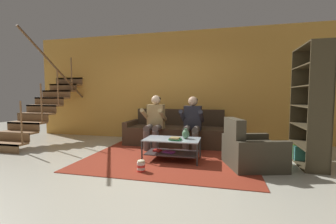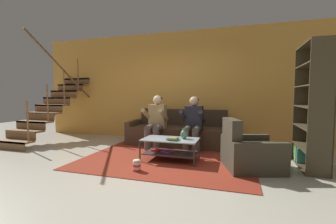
{
  "view_description": "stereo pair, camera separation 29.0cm",
  "coord_description": "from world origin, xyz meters",
  "px_view_note": "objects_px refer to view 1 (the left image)",
  "views": [
    {
      "loc": [
        1.19,
        -3.55,
        1.2
      ],
      "look_at": [
        0.12,
        0.91,
        0.86
      ],
      "focal_mm": 24.0,
      "sensor_mm": 36.0,
      "label": 1
    },
    {
      "loc": [
        1.47,
        -3.48,
        1.2
      ],
      "look_at": [
        0.12,
        0.91,
        0.86
      ],
      "focal_mm": 24.0,
      "sensor_mm": 36.0,
      "label": 2
    }
  ],
  "objects_px": {
    "couch": "(178,133)",
    "armchair": "(251,151)",
    "person_seated_right": "(192,121)",
    "bookshelf": "(311,113)",
    "popcorn_tub": "(141,166)",
    "vase": "(186,134)",
    "book_stack": "(175,139)",
    "coffee_table": "(172,146)",
    "person_seated_left": "(155,120)"
  },
  "relations": [
    {
      "from": "person_seated_left",
      "to": "person_seated_right",
      "type": "distance_m",
      "value": 0.85
    },
    {
      "from": "bookshelf",
      "to": "vase",
      "type": "bearing_deg",
      "value": -173.57
    },
    {
      "from": "book_stack",
      "to": "vase",
      "type": "bearing_deg",
      "value": 49.66
    },
    {
      "from": "popcorn_tub",
      "to": "bookshelf",
      "type": "bearing_deg",
      "value": 21.29
    },
    {
      "from": "couch",
      "to": "book_stack",
      "type": "bearing_deg",
      "value": -80.61
    },
    {
      "from": "person_seated_left",
      "to": "person_seated_right",
      "type": "height_order",
      "value": "person_seated_left"
    },
    {
      "from": "couch",
      "to": "coffee_table",
      "type": "distance_m",
      "value": 1.38
    },
    {
      "from": "person_seated_right",
      "to": "armchair",
      "type": "xyz_separation_m",
      "value": [
        1.11,
        -0.93,
        -0.38
      ]
    },
    {
      "from": "couch",
      "to": "vase",
      "type": "distance_m",
      "value": 1.38
    },
    {
      "from": "couch",
      "to": "person_seated_right",
      "type": "height_order",
      "value": "person_seated_right"
    },
    {
      "from": "person_seated_right",
      "to": "popcorn_tub",
      "type": "xyz_separation_m",
      "value": [
        -0.59,
        -1.59,
        -0.55
      ]
    },
    {
      "from": "bookshelf",
      "to": "popcorn_tub",
      "type": "xyz_separation_m",
      "value": [
        -2.72,
        -1.06,
        -0.81
      ]
    },
    {
      "from": "person_seated_left",
      "to": "bookshelf",
      "type": "height_order",
      "value": "bookshelf"
    },
    {
      "from": "coffee_table",
      "to": "vase",
      "type": "height_order",
      "value": "vase"
    },
    {
      "from": "armchair",
      "to": "bookshelf",
      "type": "bearing_deg",
      "value": 21.53
    },
    {
      "from": "book_stack",
      "to": "armchair",
      "type": "height_order",
      "value": "armchair"
    },
    {
      "from": "person_seated_left",
      "to": "popcorn_tub",
      "type": "xyz_separation_m",
      "value": [
        0.26,
        -1.59,
        -0.56
      ]
    },
    {
      "from": "person_seated_left",
      "to": "book_stack",
      "type": "relative_size",
      "value": 5.25
    },
    {
      "from": "coffee_table",
      "to": "bookshelf",
      "type": "relative_size",
      "value": 0.5
    },
    {
      "from": "armchair",
      "to": "popcorn_tub",
      "type": "bearing_deg",
      "value": -158.85
    },
    {
      "from": "bookshelf",
      "to": "person_seated_right",
      "type": "bearing_deg",
      "value": 165.96
    },
    {
      "from": "vase",
      "to": "popcorn_tub",
      "type": "height_order",
      "value": "vase"
    },
    {
      "from": "person_seated_left",
      "to": "bookshelf",
      "type": "distance_m",
      "value": 3.03
    },
    {
      "from": "person_seated_left",
      "to": "bookshelf",
      "type": "relative_size",
      "value": 0.59
    },
    {
      "from": "armchair",
      "to": "vase",
      "type": "bearing_deg",
      "value": 172.18
    },
    {
      "from": "couch",
      "to": "coffee_table",
      "type": "height_order",
      "value": "couch"
    },
    {
      "from": "vase",
      "to": "book_stack",
      "type": "bearing_deg",
      "value": -130.34
    },
    {
      "from": "coffee_table",
      "to": "armchair",
      "type": "distance_m",
      "value": 1.39
    },
    {
      "from": "person_seated_right",
      "to": "coffee_table",
      "type": "distance_m",
      "value": 0.96
    },
    {
      "from": "couch",
      "to": "armchair",
      "type": "height_order",
      "value": "couch"
    },
    {
      "from": "bookshelf",
      "to": "armchair",
      "type": "height_order",
      "value": "bookshelf"
    },
    {
      "from": "person_seated_left",
      "to": "book_stack",
      "type": "height_order",
      "value": "person_seated_left"
    },
    {
      "from": "couch",
      "to": "vase",
      "type": "xyz_separation_m",
      "value": [
        0.41,
        -1.3,
        0.21
      ]
    },
    {
      "from": "vase",
      "to": "person_seated_right",
      "type": "bearing_deg",
      "value": 88.6
    },
    {
      "from": "person_seated_left",
      "to": "vase",
      "type": "relative_size",
      "value": 6.46
    },
    {
      "from": "book_stack",
      "to": "bookshelf",
      "type": "height_order",
      "value": "bookshelf"
    },
    {
      "from": "vase",
      "to": "bookshelf",
      "type": "xyz_separation_m",
      "value": [
        2.14,
        0.24,
        0.41
      ]
    },
    {
      "from": "coffee_table",
      "to": "popcorn_tub",
      "type": "distance_m",
      "value": 0.83
    },
    {
      "from": "person_seated_right",
      "to": "bookshelf",
      "type": "relative_size",
      "value": 0.58
    },
    {
      "from": "vase",
      "to": "couch",
      "type": "bearing_deg",
      "value": 107.39
    },
    {
      "from": "bookshelf",
      "to": "couch",
      "type": "bearing_deg",
      "value": 157.4
    },
    {
      "from": "couch",
      "to": "coffee_table",
      "type": "relative_size",
      "value": 2.46
    },
    {
      "from": "person_seated_left",
      "to": "popcorn_tub",
      "type": "distance_m",
      "value": 1.71
    },
    {
      "from": "person_seated_right",
      "to": "book_stack",
      "type": "xyz_separation_m",
      "value": [
        -0.18,
        -0.96,
        -0.22
      ]
    },
    {
      "from": "vase",
      "to": "book_stack",
      "type": "height_order",
      "value": "vase"
    },
    {
      "from": "couch",
      "to": "person_seated_right",
      "type": "xyz_separation_m",
      "value": [
        0.43,
        -0.53,
        0.36
      ]
    },
    {
      "from": "book_stack",
      "to": "armchair",
      "type": "bearing_deg",
      "value": 1.5
    },
    {
      "from": "coffee_table",
      "to": "bookshelf",
      "type": "distance_m",
      "value": 2.49
    },
    {
      "from": "person_seated_left",
      "to": "armchair",
      "type": "height_order",
      "value": "person_seated_left"
    },
    {
      "from": "coffee_table",
      "to": "book_stack",
      "type": "relative_size",
      "value": 4.44
    }
  ]
}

